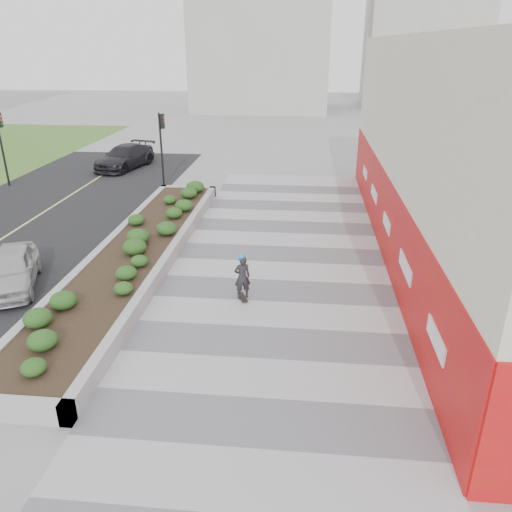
# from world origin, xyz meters

# --- Properties ---
(ground) EXTENTS (160.00, 160.00, 0.00)m
(ground) POSITION_xyz_m (0.00, 0.00, 0.00)
(ground) COLOR gray
(ground) RESTS_ON ground
(walkway) EXTENTS (8.00, 36.00, 0.01)m
(walkway) POSITION_xyz_m (0.00, 3.00, 0.01)
(walkway) COLOR #A8A8AD
(walkway) RESTS_ON ground
(building) EXTENTS (6.04, 24.08, 8.00)m
(building) POSITION_xyz_m (6.98, 8.98, 3.98)
(building) COLOR silver
(building) RESTS_ON ground
(planter) EXTENTS (3.00, 18.00, 0.90)m
(planter) POSITION_xyz_m (-5.50, 7.00, 0.42)
(planter) COLOR #9E9EA0
(planter) RESTS_ON ground
(traffic_signal_near) EXTENTS (0.33, 0.28, 4.20)m
(traffic_signal_near) POSITION_xyz_m (-7.23, 17.50, 2.76)
(traffic_signal_near) COLOR black
(traffic_signal_near) RESTS_ON ground
(traffic_signal_far) EXTENTS (0.33, 0.28, 4.20)m
(traffic_signal_far) POSITION_xyz_m (-16.43, 17.00, 2.76)
(traffic_signal_far) COLOR black
(traffic_signal_far) RESTS_ON ground
(distant_bldg_north_l) EXTENTS (16.00, 12.00, 20.00)m
(distant_bldg_north_l) POSITION_xyz_m (-5.00, 55.00, 10.00)
(distant_bldg_north_l) COLOR #ADAAA3
(distant_bldg_north_l) RESTS_ON ground
(distant_bldg_north_r) EXTENTS (14.00, 10.00, 24.00)m
(distant_bldg_north_r) POSITION_xyz_m (15.00, 60.00, 12.00)
(distant_bldg_north_r) COLOR #ADAAA3
(distant_bldg_north_r) RESTS_ON ground
(manhole_cover) EXTENTS (0.44, 0.44, 0.01)m
(manhole_cover) POSITION_xyz_m (0.50, 3.00, 0.00)
(manhole_cover) COLOR #595654
(manhole_cover) RESTS_ON ground
(skateboarder) EXTENTS (0.62, 0.74, 1.60)m
(skateboarder) POSITION_xyz_m (-1.06, 4.29, 0.81)
(skateboarder) COLOR beige
(skateboarder) RESTS_ON ground
(car_white) EXTENTS (2.91, 4.20, 1.33)m
(car_white) POSITION_xyz_m (-8.97, 4.37, 0.66)
(car_white) COLOR #BCBDBF
(car_white) RESTS_ON ground
(car_dark) EXTENTS (3.26, 5.50, 1.49)m
(car_dark) POSITION_xyz_m (-11.17, 22.00, 0.75)
(car_dark) COLOR black
(car_dark) RESTS_ON ground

